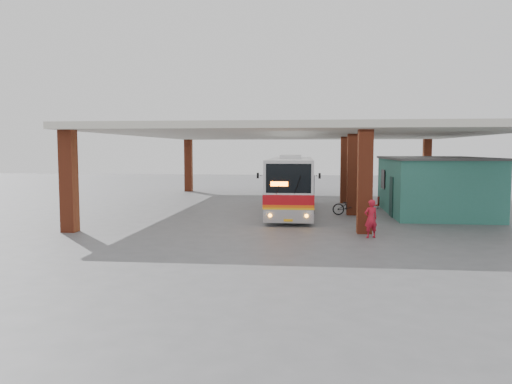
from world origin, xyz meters
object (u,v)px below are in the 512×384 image
object	(u,v)px
motorcycle	(350,206)
pedestrian	(371,219)
red_chair	(377,203)
coach_bus	(291,184)

from	to	relation	value
motorcycle	pedestrian	world-z (taller)	pedestrian
red_chair	motorcycle	bearing A→B (deg)	-100.52
motorcycle	coach_bus	bearing A→B (deg)	72.09
coach_bus	motorcycle	xyz separation A→B (m)	(3.20, -0.95, -1.12)
motorcycle	pedestrian	distance (m)	6.88
pedestrian	red_chair	size ratio (longest dim) A/B	2.14
red_chair	pedestrian	bearing A→B (deg)	-79.34
coach_bus	pedestrian	world-z (taller)	coach_bus
coach_bus	red_chair	xyz separation A→B (m)	(5.05, 2.26, -1.28)
coach_bus	pedestrian	xyz separation A→B (m)	(3.49, -7.83, -0.84)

